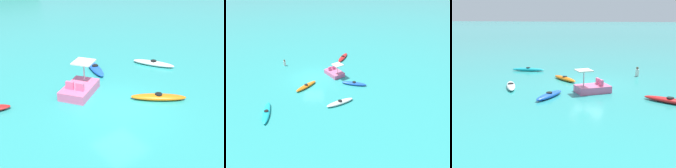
{
  "view_description": "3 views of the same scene",
  "coord_description": "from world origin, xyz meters",
  "views": [
    {
      "loc": [
        -7.7,
        -9.2,
        7.22
      ],
      "look_at": [
        1.03,
        2.09,
        0.25
      ],
      "focal_mm": 43.84,
      "sensor_mm": 36.0,
      "label": 1
    },
    {
      "loc": [
        22.37,
        2.28,
        11.91
      ],
      "look_at": [
        2.38,
        2.99,
        0.49
      ],
      "focal_mm": 33.51,
      "sensor_mm": 36.0,
      "label": 2
    },
    {
      "loc": [
        -4.15,
        22.3,
        5.32
      ],
      "look_at": [
        1.52,
        1.95,
        0.29
      ],
      "focal_mm": 45.26,
      "sensor_mm": 36.0,
      "label": 3
    }
  ],
  "objects": [
    {
      "name": "kayak_orange",
      "position": [
        2.14,
        -0.56,
        0.16
      ],
      "size": [
        2.67,
        2.36,
        0.37
      ],
      "color": "orange",
      "rests_on": "ground_plane"
    },
    {
      "name": "ground_plane",
      "position": [
        0.0,
        0.0,
        0.0
      ],
      "size": [
        600.0,
        600.0,
        0.0
      ],
      "primitive_type": "plane",
      "color": "teal"
    },
    {
      "name": "kayak_red",
      "position": [
        -6.04,
        4.0,
        0.16
      ],
      "size": [
        3.41,
        1.92,
        0.37
      ],
      "color": "red",
      "rests_on": "ground_plane"
    },
    {
      "name": "pedal_boat_pink",
      "position": [
        -0.81,
        2.66,
        0.34
      ],
      "size": [
        2.83,
        2.58,
        1.68
      ],
      "color": "pink",
      "rests_on": "ground_plane"
    },
    {
      "name": "kayak_blue",
      "position": [
        1.74,
        4.84,
        0.16
      ],
      "size": [
        1.41,
        2.91,
        0.37
      ],
      "color": "blue",
      "rests_on": "ground_plane"
    },
    {
      "name": "kayak_cyan",
      "position": [
        6.84,
        -3.73,
        0.16
      ],
      "size": [
        3.34,
        1.07,
        0.37
      ],
      "color": "#19B7C6",
      "rests_on": "ground_plane"
    },
    {
      "name": "kayak_white",
      "position": [
        5.45,
        3.08,
        0.16
      ],
      "size": [
        1.94,
        2.89,
        0.37
      ],
      "color": "white",
      "rests_on": "ground_plane"
    },
    {
      "name": "person_near_shore",
      "position": [
        -3.81,
        -4.03,
        0.39
      ],
      "size": [
        0.45,
        0.45,
        0.88
      ],
      "color": "silver",
      "rests_on": "ground_plane"
    }
  ]
}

